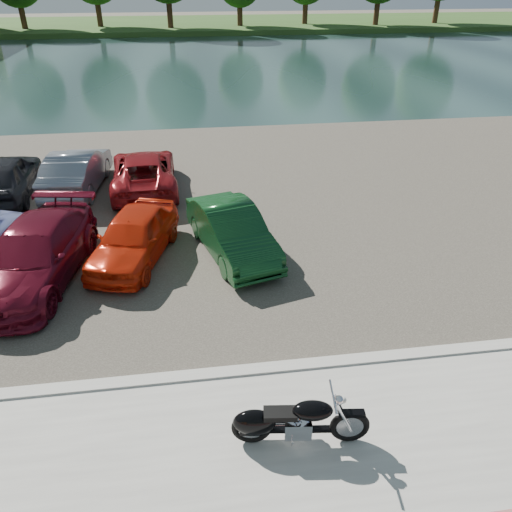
% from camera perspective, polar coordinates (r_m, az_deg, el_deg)
% --- Properties ---
extents(ground, '(200.00, 200.00, 0.00)m').
position_cam_1_polar(ground, '(9.19, 8.31, -21.04)').
color(ground, '#595447').
rests_on(ground, ground).
extents(promenade, '(60.00, 6.00, 0.10)m').
position_cam_1_polar(promenade, '(8.59, 10.29, -25.89)').
color(promenade, '#9F9D96').
rests_on(promenade, ground).
extents(kerb, '(60.00, 0.30, 0.14)m').
position_cam_1_polar(kerb, '(10.46, 5.39, -12.42)').
color(kerb, '#9F9D96').
rests_on(kerb, ground).
extents(parking_lot, '(60.00, 18.00, 0.04)m').
position_cam_1_polar(parking_lot, '(18.04, -0.98, 6.89)').
color(parking_lot, '#3C3730').
rests_on(parking_lot, ground).
extents(river, '(120.00, 40.00, 0.00)m').
position_cam_1_polar(river, '(46.07, -5.85, 21.00)').
color(river, '#1A302F').
rests_on(river, ground).
extents(far_bank, '(120.00, 24.00, 0.60)m').
position_cam_1_polar(far_bank, '(77.80, -7.22, 24.78)').
color(far_bank, '#2A4E1B').
rests_on(far_bank, ground).
extents(motorcycle, '(2.33, 0.75, 1.05)m').
position_cam_1_polar(motorcycle, '(8.76, 3.65, -18.37)').
color(motorcycle, black).
rests_on(motorcycle, promenade).
extents(car_3, '(2.89, 5.39, 1.48)m').
position_cam_1_polar(car_3, '(13.90, -23.97, 0.15)').
color(car_3, '#5C0D1D').
rests_on(car_3, parking_lot).
extents(car_4, '(2.71, 4.33, 1.38)m').
position_cam_1_polar(car_4, '(14.09, -13.78, 2.17)').
color(car_4, red).
rests_on(car_4, parking_lot).
extents(car_5, '(2.51, 4.44, 1.39)m').
position_cam_1_polar(car_5, '(13.98, -2.76, 2.86)').
color(car_5, '#11401C').
rests_on(car_5, parking_lot).
extents(car_8, '(1.99, 4.59, 1.54)m').
position_cam_1_polar(car_8, '(19.67, -26.73, 8.11)').
color(car_8, black).
rests_on(car_8, parking_lot).
extents(car_9, '(1.98, 4.63, 1.48)m').
position_cam_1_polar(car_9, '(19.37, -19.80, 9.18)').
color(car_9, slate).
rests_on(car_9, parking_lot).
extents(car_10, '(2.52, 4.98, 1.35)m').
position_cam_1_polar(car_10, '(18.83, -12.69, 9.44)').
color(car_10, maroon).
rests_on(car_10, parking_lot).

